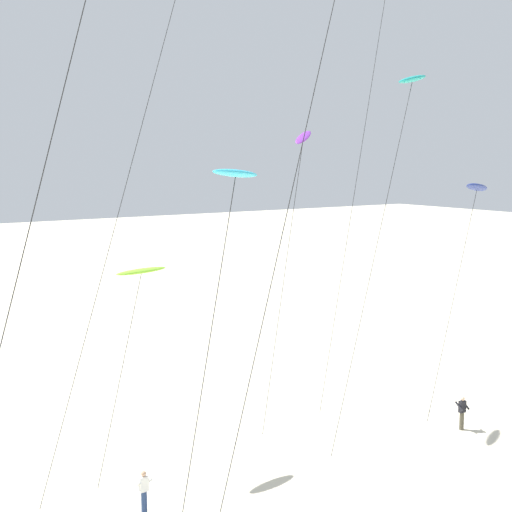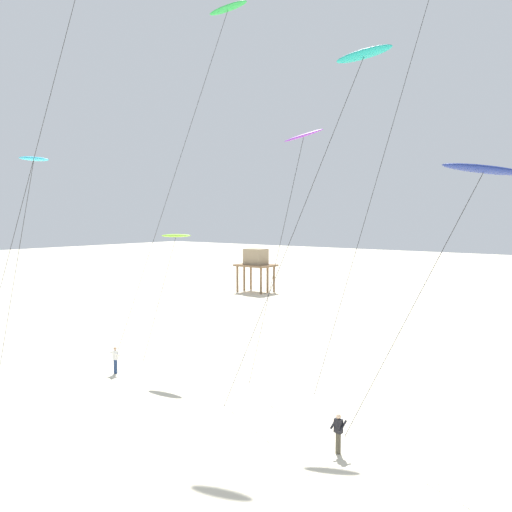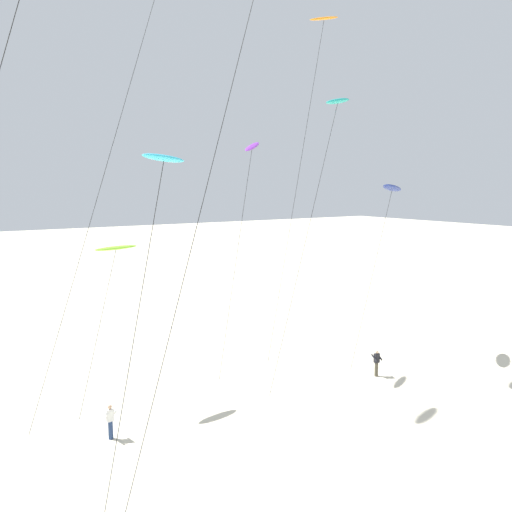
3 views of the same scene
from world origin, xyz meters
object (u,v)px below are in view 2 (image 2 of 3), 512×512
Objects in this scene: kite_flyer_nearest at (338,432)px; stilt_house at (256,261)px; kite_cyan at (33,163)px; kite_lime at (176,237)px; kite_teal at (362,58)px; kite_green at (225,16)px; kite_purple at (303,141)px; kite_flyer_middle at (115,359)px; kite_navy at (483,171)px.

stilt_house is at bearing 131.83° from kite_flyer_nearest.
kite_cyan reaches higher than kite_lime.
kite_green is at bearing 164.46° from kite_teal.
kite_lime is 5.17× the size of kite_flyer_nearest.
kite_green reaches higher than kite_cyan.
kite_teal is (4.72, -2.52, 2.93)m from kite_purple.
kite_teal is 10.41× the size of kite_flyer_middle.
kite_navy is 21.29m from kite_cyan.
kite_purple is 8.74× the size of kite_flyer_middle.
kite_flyer_nearest is at bearing -28.62° from kite_green.
kite_purple is 15.22m from kite_flyer_nearest.
kite_purple reaches higher than kite_flyer_middle.
kite_teal is (10.62, -2.96, -5.14)m from kite_green.
kite_purple reaches higher than kite_navy.
kite_lime is at bearing 161.65° from kite_flyer_nearest.
kite_cyan is 9.91m from kite_lime.
kite_purple is at bearing 6.14° from kite_lime.
kite_green reaches higher than kite_navy.
stilt_house is at bearing 113.53° from kite_flyer_middle.
kite_lime reaches higher than stilt_house.
kite_green is at bearing 175.74° from kite_purple.
kite_flyer_nearest is 0.30× the size of stilt_house.
kite_lime is at bearing 175.44° from kite_navy.
kite_lime is 17.05m from kite_flyer_nearest.
kite_cyan is (-19.91, -7.48, 0.95)m from kite_navy.
kite_green is 38.24m from stilt_house.
stilt_house reaches higher than kite_flyer_middle.
kite_flyer_middle is (-10.68, -4.61, -12.96)m from kite_purple.
kite_teal is at bearing -46.03° from stilt_house.
kite_flyer_middle is at bearing 175.84° from kite_flyer_nearest.
kite_green is 13.70× the size of kite_flyer_nearest.
kite_flyer_middle is at bearing -114.65° from kite_lime.
kite_cyan reaches higher than kite_navy.
kite_purple is at bearing 133.58° from kite_flyer_nearest.
kite_flyer_nearest is (14.52, -4.82, -7.54)m from kite_lime.
kite_green reaches higher than stilt_house.
kite_teal reaches higher than kite_flyer_nearest.
kite_flyer_middle is at bearing 97.76° from kite_cyan.
stilt_house is (-30.53, 34.10, 3.14)m from kite_flyer_nearest.
stilt_house reaches higher than kite_flyer_nearest.
kite_teal is (13.73, -1.55, 8.35)m from kite_lime.
kite_cyan is at bearing -153.08° from kite_teal.
kite_navy is 0.52× the size of kite_green.
kite_cyan is at bearing -82.24° from kite_flyer_middle.
kite_green is 1.57× the size of kite_purple.
kite_teal is at bearing -15.54° from kite_green.
kite_flyer_middle is (-15.40, -2.09, -15.88)m from kite_teal.
kite_purple is 6.09m from kite_teal.
kite_lime is 0.50× the size of kite_teal.
stilt_house is (-14.33, 32.92, 3.14)m from kite_flyer_middle.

